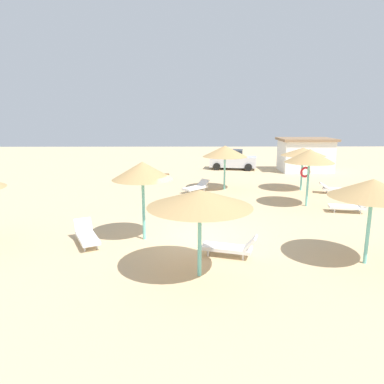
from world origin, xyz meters
The scene contains 15 objects.
ground_plane centered at (0.00, 0.00, 0.00)m, with size 80.00×80.00×0.00m, color #D1B284.
parasol_0 centered at (-1.88, -0.07, 2.68)m, with size 2.29×2.29×3.03m.
parasol_1 centered at (0.16, -3.28, 2.38)m, with size 3.08×3.08×2.64m.
parasol_2 centered at (6.07, 4.96, 2.65)m, with size 2.51×2.51×3.00m.
parasol_3 centered at (7.00, 8.90, 2.43)m, with size 2.73×2.73×2.71m.
parasol_4 centered at (2.15, 9.20, 2.46)m, with size 2.83×2.83×2.82m.
parasol_5 centered at (5.58, -2.43, 2.49)m, with size 2.66×2.66×2.79m.
lounger_0 centered at (-3.97, -0.54, 0.32)m, with size 1.39×1.95×0.79m.
lounger_1 centered at (1.27, -1.80, 0.32)m, with size 1.96×1.17×0.79m.
lounger_2 centered at (7.79, 3.67, 0.31)m, with size 1.99×1.00×0.68m.
lounger_3 centered at (8.78, 7.93, 0.31)m, with size 2.01×1.10×0.65m.
lounger_4 centered at (0.34, 8.51, 0.32)m, with size 1.79×1.80×0.70m.
bench_0 centered at (-2.32, 12.44, 0.35)m, with size 1.54×0.60×0.49m.
parked_car centered at (3.73, 17.89, 0.82)m, with size 4.24×2.55×1.72m.
beach_cabana centered at (9.69, 16.64, 1.42)m, with size 4.47×3.31×2.78m.
Camera 1 is at (-0.18, -13.24, 4.76)m, focal length 33.39 mm.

